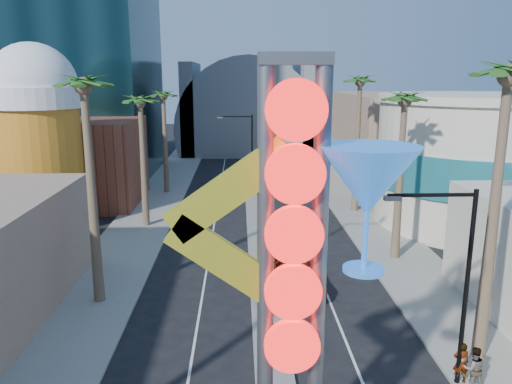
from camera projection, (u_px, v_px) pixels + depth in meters
name	position (u px, v px, depth m)	size (l,w,h in m)	color
sidewalk_west	(151.00, 210.00, 45.53)	(5.00, 100.00, 0.15)	gray
sidewalk_east	(357.00, 208.00, 46.15)	(5.00, 100.00, 0.15)	gray
median	(254.00, 201.00, 48.76)	(1.60, 84.00, 0.15)	gray
brick_filler_west	(86.00, 162.00, 47.35)	(10.00, 10.00, 8.00)	brown
filler_east	(389.00, 138.00, 57.90)	(10.00, 20.00, 10.00)	#A07D67
beer_mug	(38.00, 131.00, 38.66)	(7.00, 7.00, 14.50)	#CC661B
turquoise_building	(478.00, 161.00, 40.38)	(16.60, 16.60, 10.60)	beige
canopy	(248.00, 124.00, 80.89)	(22.00, 16.00, 22.00)	slate
neon_sign	(323.00, 259.00, 13.04)	(6.53, 2.60, 12.55)	gray
streetlight_0	(271.00, 196.00, 30.17)	(3.79, 0.25, 8.00)	black
streetlight_1	(247.00, 144.00, 53.49)	(3.79, 0.25, 8.00)	black
streetlight_2	(456.00, 272.00, 18.70)	(3.45, 0.25, 8.00)	black
palm_1	(85.00, 100.00, 24.62)	(2.40, 2.40, 12.70)	brown
palm_2	(140.00, 109.00, 38.55)	(2.40, 2.40, 11.20)	brown
palm_3	(163.00, 101.00, 50.23)	(2.40, 2.40, 11.20)	brown
palm_5	(507.00, 95.00, 19.26)	(2.40, 2.40, 13.20)	brown
palm_6	(404.00, 110.00, 31.24)	(2.40, 2.40, 11.70)	brown
palm_7	(360.00, 90.00, 42.72)	(2.40, 2.40, 12.70)	brown
red_pickup	(295.00, 276.00, 28.59)	(2.69, 5.83, 1.62)	#A5220C
pedestrian_a	(461.00, 362.00, 19.61)	(0.62, 0.41, 1.71)	gray
pedestrian_b	(474.00, 368.00, 19.17)	(0.86, 0.67, 1.76)	gray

